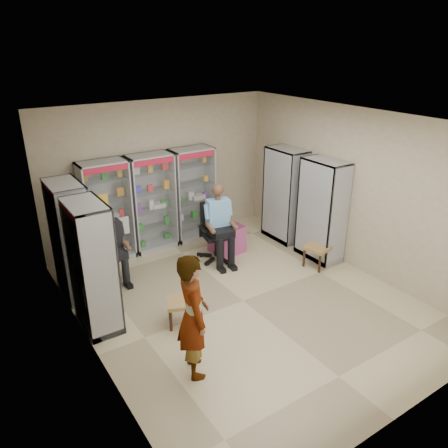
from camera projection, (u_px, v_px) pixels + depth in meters
floor at (243, 301)px, 7.37m from camera, size 6.00×6.00×0.00m
room_shell at (245, 190)px, 6.60m from camera, size 5.02×6.02×3.01m
cabinet_back_left at (107, 212)px, 8.42m from camera, size 0.90×0.50×2.00m
cabinet_back_mid at (152, 203)px, 8.90m from camera, size 0.90×0.50×2.00m
cabinet_back_right at (192, 194)px, 9.38m from camera, size 0.90×0.50×2.00m
cabinet_right_far at (285, 195)px, 9.34m from camera, size 0.90×0.50×2.00m
cabinet_right_near at (322, 210)px, 8.49m from camera, size 0.90×0.50×2.00m
cabinet_left_far at (72, 240)px, 7.23m from camera, size 0.90×0.50×2.00m
cabinet_left_near at (93, 267)px, 6.39m from camera, size 0.90×0.50×2.00m
wooden_chair at (110, 254)px, 7.94m from camera, size 0.42×0.42×0.94m
seated_customer at (110, 245)px, 7.82m from camera, size 0.44×0.60×1.34m
office_chair at (216, 232)px, 8.57m from camera, size 0.74×0.74×1.16m
seated_shopkeeper at (218, 225)px, 8.47m from camera, size 0.60×0.75×1.48m
pink_trunk at (227, 239)px, 8.99m from camera, size 0.64×0.62×0.57m
tea_glass at (230, 224)px, 8.86m from camera, size 0.07×0.07×0.10m
woven_stool_a at (317, 256)px, 8.41m from camera, size 0.52×0.52×0.43m
woven_stool_b at (181, 312)px, 6.71m from camera, size 0.54×0.54×0.41m
standing_man at (193, 316)px, 5.50m from camera, size 0.57×0.71×1.72m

